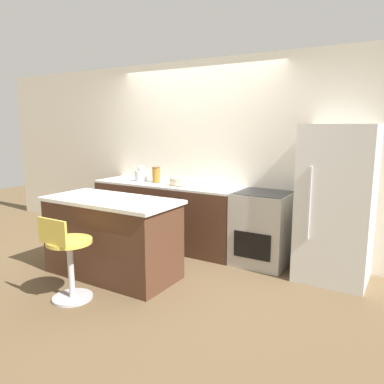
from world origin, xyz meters
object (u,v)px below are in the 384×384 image
object	(u,v)px
kettle	(141,175)
refrigerator	(336,204)
stool_chair	(68,258)
mixing_bowl	(180,181)
oven_range	(262,228)

from	to	relation	value
kettle	refrigerator	bearing A→B (deg)	-0.25
refrigerator	stool_chair	bearing A→B (deg)	-138.02
kettle	mixing_bowl	world-z (taller)	kettle
kettle	mixing_bowl	bearing A→B (deg)	0.00
refrigerator	kettle	distance (m)	2.73
refrigerator	stool_chair	world-z (taller)	refrigerator
oven_range	mixing_bowl	xyz separation A→B (m)	(-1.19, -0.02, 0.50)
refrigerator	kettle	xyz separation A→B (m)	(-2.73, 0.01, 0.14)
refrigerator	mixing_bowl	size ratio (longest dim) A/B	5.84
stool_chair	kettle	bearing A→B (deg)	107.76
oven_range	refrigerator	xyz separation A→B (m)	(0.85, -0.03, 0.41)
stool_chair	mixing_bowl	size ratio (longest dim) A/B	2.91
oven_range	stool_chair	bearing A→B (deg)	-123.13
refrigerator	stool_chair	size ratio (longest dim) A/B	2.01
kettle	oven_range	bearing A→B (deg)	0.47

